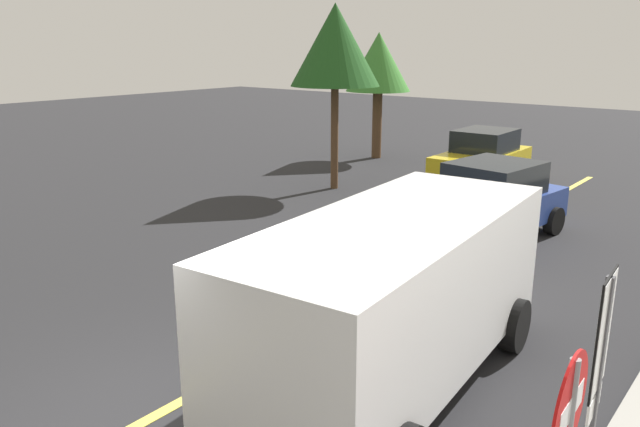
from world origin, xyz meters
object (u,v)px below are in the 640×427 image
(white_van, at_px, (393,292))
(car_yellow_far_lane, at_px, (482,157))
(speed_limit_sign, at_px, (599,365))
(tree_left_verge, at_px, (335,46))
(tree_centre_verge, at_px, (378,64))
(car_blue_crossing, at_px, (490,201))

(white_van, bearing_deg, car_yellow_far_lane, 19.62)
(white_van, bearing_deg, speed_limit_sign, -115.08)
(tree_left_verge, bearing_deg, tree_centre_verge, 20.36)
(tree_left_verge, bearing_deg, speed_limit_sign, -133.77)
(car_yellow_far_lane, xyz_separation_m, tree_left_verge, (-3.44, 3.09, 3.30))
(tree_centre_verge, bearing_deg, tree_left_verge, -159.64)
(white_van, xyz_separation_m, car_blue_crossing, (6.59, 1.65, -0.43))
(white_van, bearing_deg, tree_left_verge, 41.30)
(white_van, distance_m, tree_centre_verge, 16.28)
(car_yellow_far_lane, bearing_deg, speed_limit_sign, -152.15)
(white_van, xyz_separation_m, tree_left_verge, (8.27, 7.27, 2.85))
(car_yellow_far_lane, bearing_deg, tree_left_verge, 138.10)
(tree_centre_verge, bearing_deg, white_van, -145.52)
(speed_limit_sign, relative_size, tree_centre_verge, 0.55)
(tree_left_verge, distance_m, tree_centre_verge, 5.40)
(speed_limit_sign, distance_m, car_yellow_far_lane, 14.70)
(speed_limit_sign, height_order, car_yellow_far_lane, speed_limit_sign)
(speed_limit_sign, distance_m, white_van, 2.99)
(car_blue_crossing, xyz_separation_m, tree_centre_verge, (6.71, 7.48, 2.63))
(car_yellow_far_lane, height_order, tree_left_verge, tree_left_verge)
(car_blue_crossing, bearing_deg, speed_limit_sign, -151.10)
(car_yellow_far_lane, bearing_deg, tree_centre_verge, 72.30)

